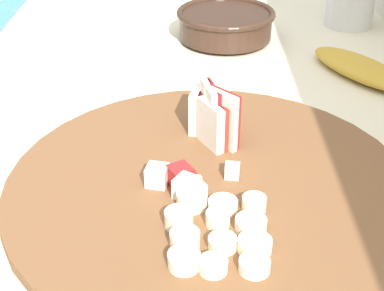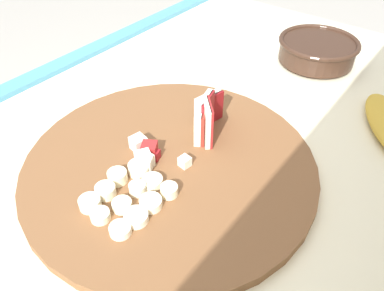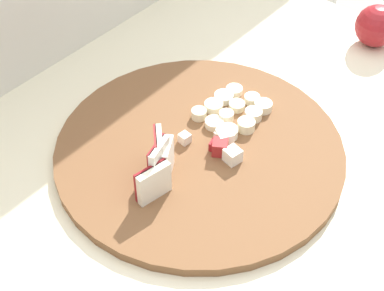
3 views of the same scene
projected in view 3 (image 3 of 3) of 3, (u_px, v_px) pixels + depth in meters
tile_backsplash at (23, 157)px, 1.07m from camera, size 2.40×0.04×1.46m
cutting_board at (199, 150)px, 0.84m from camera, size 0.41×0.41×0.01m
apple_wedge_fan at (159, 165)px, 0.77m from camera, size 0.09×0.06×0.07m
apple_dice_pile at (221, 143)px, 0.83m from camera, size 0.06×0.10×0.02m
banana_slice_rows at (233, 112)px, 0.88m from camera, size 0.11×0.09×0.02m
whole_apple at (376, 26)px, 1.02m from camera, size 0.07×0.07×0.07m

